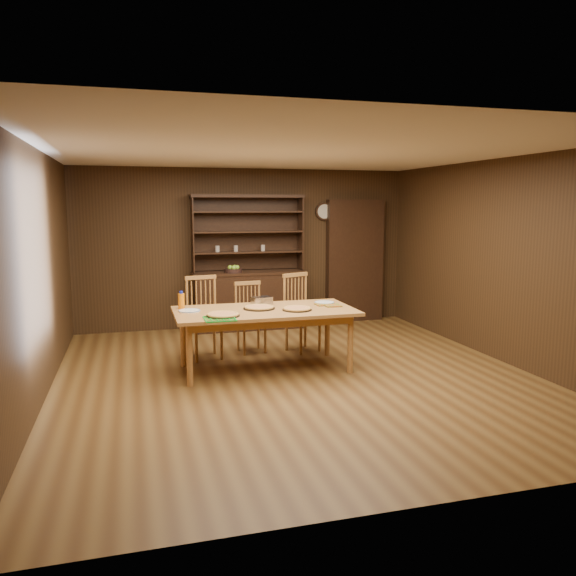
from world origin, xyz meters
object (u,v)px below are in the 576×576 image
object	(u,v)px
chair_left	(203,314)
juice_bottle	(181,301)
chair_center	(250,315)
dining_table	(265,315)
chair_right	(300,310)
china_hutch	(249,292)

from	to	relation	value
chair_left	juice_bottle	distance (m)	0.62
chair_center	juice_bottle	distance (m)	1.19
chair_center	dining_table	bearing A→B (deg)	-96.84
chair_left	chair_center	size ratio (longest dim) A/B	1.12
dining_table	juice_bottle	xyz separation A→B (m)	(-0.97, 0.33, 0.17)
chair_left	chair_right	size ratio (longest dim) A/B	1.01
china_hutch	chair_right	xyz separation A→B (m)	(0.39, -1.57, -0.03)
chair_left	juice_bottle	world-z (taller)	chair_left
chair_center	juice_bottle	world-z (taller)	juice_bottle
chair_left	dining_table	bearing A→B (deg)	-59.36
dining_table	chair_right	distance (m)	1.05
chair_center	chair_right	bearing A→B (deg)	-17.62
juice_bottle	chair_center	bearing A→B (deg)	31.56
china_hutch	dining_table	bearing A→B (deg)	-97.05
chair_center	chair_right	size ratio (longest dim) A/B	0.90
china_hutch	dining_table	xyz separation A→B (m)	(-0.29, -2.36, 0.09)
chair_left	juice_bottle	size ratio (longest dim) A/B	4.98
chair_center	china_hutch	bearing A→B (deg)	71.99
china_hutch	chair_center	bearing A→B (deg)	-101.37
chair_left	chair_center	bearing A→B (deg)	3.19
dining_table	juice_bottle	world-z (taller)	juice_bottle
chair_center	chair_right	xyz separation A→B (m)	(0.68, -0.13, 0.06)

